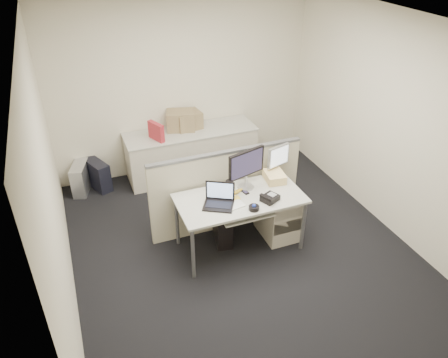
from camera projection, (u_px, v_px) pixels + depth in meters
name	position (u px, v px, depth m)	size (l,w,h in m)	color
floor	(239.00, 246.00, 5.52)	(4.00, 4.50, 0.01)	black
ceiling	(244.00, 24.00, 4.10)	(4.00, 4.50, 0.01)	white
wall_back	(183.00, 86.00, 6.59)	(4.00, 0.02, 2.70)	beige
wall_front	(369.00, 293.00, 3.02)	(4.00, 0.02, 2.70)	beige
wall_left	(50.00, 186.00, 4.19)	(0.02, 4.50, 2.70)	beige
wall_right	(389.00, 124.00, 5.43)	(0.02, 4.50, 2.70)	beige
desk	(240.00, 202.00, 5.17)	(1.50, 0.75, 0.73)	#AFADA6
keyboard_tray	(246.00, 214.00, 5.05)	(0.62, 0.32, 0.02)	#AFADA6
drawer_pedestal	(278.00, 213.00, 5.55)	(0.40, 0.55, 0.65)	#BAB2A2
cubicle_partition	(226.00, 191.00, 5.58)	(2.00, 0.06, 1.10)	#BAB49A
back_counter	(192.00, 153.00, 6.86)	(2.00, 0.60, 0.72)	#BAB2A2
monitor_main	(246.00, 169.00, 5.19)	(0.51, 0.19, 0.51)	black
monitor_small	(278.00, 161.00, 5.48)	(0.33, 0.16, 0.40)	#B7B7BC
laptop	(218.00, 197.00, 4.91)	(0.34, 0.25, 0.25)	black
trackball	(254.00, 208.00, 4.91)	(0.12, 0.12, 0.05)	black
desk_phone	(270.00, 198.00, 5.07)	(0.19, 0.16, 0.06)	black
paper_stack	(233.00, 203.00, 5.03)	(0.19, 0.25, 0.01)	silver
sticky_pad	(236.00, 198.00, 5.11)	(0.08, 0.08, 0.01)	gold
travel_mug	(230.00, 189.00, 5.12)	(0.09, 0.09, 0.19)	black
banana	(237.00, 192.00, 5.20)	(0.19, 0.05, 0.04)	yellow
cellphone	(245.00, 192.00, 5.22)	(0.05, 0.10, 0.01)	black
manila_folders	(274.00, 177.00, 5.43)	(0.23, 0.29, 0.11)	#EDD48D
keyboard	(241.00, 211.00, 5.05)	(0.48, 0.17, 0.03)	black
pc_tower_desk	(222.00, 225.00, 5.51)	(0.19, 0.47, 0.44)	black
pc_tower_spare_dark	(98.00, 175.00, 6.56)	(0.19, 0.47, 0.44)	black
pc_tower_spare_silver	(81.00, 178.00, 6.48)	(0.19, 0.47, 0.44)	#B7B7BC
cardboard_box_left	(181.00, 121.00, 6.65)	(0.42, 0.31, 0.31)	#907753
cardboard_box_right	(188.00, 121.00, 6.69)	(0.39, 0.30, 0.28)	#907753
red_binder	(156.00, 132.00, 6.34)	(0.07, 0.31, 0.29)	#AA232D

